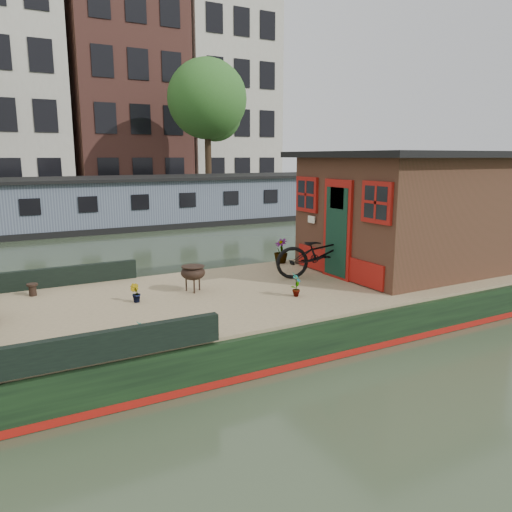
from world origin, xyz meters
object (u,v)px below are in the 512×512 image
brazier_front (193,279)px  potted_plant_a (296,285)px  bicycle (323,253)px  cabin (406,210)px

brazier_front → potted_plant_a: bearing=-39.2°
bicycle → brazier_front: bicycle is taller
bicycle → brazier_front: size_ratio=4.04×
brazier_front → cabin: bearing=-5.0°
cabin → bicycle: (-1.99, 0.15, -0.74)m
potted_plant_a → brazier_front: size_ratio=0.90×
cabin → potted_plant_a: size_ratio=9.75×
bicycle → brazier_front: (-2.60, 0.25, -0.26)m
bicycle → cabin: bearing=-74.5°
cabin → potted_plant_a: cabin is taller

